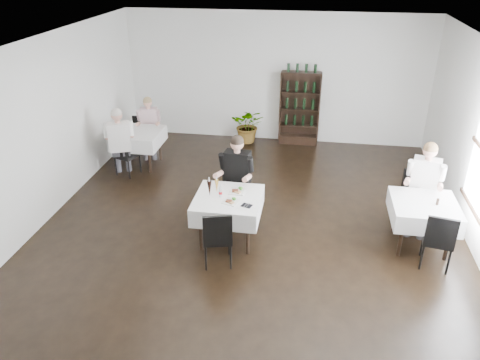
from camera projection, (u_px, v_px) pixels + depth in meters
name	position (u px, v px, depth m)	size (l,w,h in m)	color
room_shell	(247.00, 155.00, 6.90)	(9.00, 9.00, 9.00)	black
wine_shelf	(300.00, 109.00, 10.91)	(0.90, 0.28, 1.75)	black
main_table	(228.00, 205.00, 7.34)	(1.03, 1.03, 0.77)	black
left_table	(138.00, 138.00, 9.88)	(0.98, 0.98, 0.77)	black
right_table	(424.00, 211.00, 7.17)	(0.98, 0.98, 0.77)	black
potted_tree	(248.00, 125.00, 11.17)	(0.77, 0.66, 0.85)	#21551D
main_chair_far	(231.00, 190.00, 7.97)	(0.52, 0.53, 0.94)	black
main_chair_near	(218.00, 236.00, 6.75)	(0.51, 0.51, 0.91)	black
left_chair_far	(141.00, 133.00, 10.47)	(0.45, 0.45, 0.87)	black
left_chair_near	(124.00, 153.00, 9.48)	(0.51, 0.52, 0.88)	black
right_chair_far	(417.00, 194.00, 7.79)	(0.55, 0.56, 0.98)	black
right_chair_near	(439.00, 238.00, 6.69)	(0.49, 0.49, 0.91)	black
diner_main	(236.00, 173.00, 7.75)	(0.61, 0.62, 1.53)	#403F47
diner_left_far	(149.00, 123.00, 10.29)	(0.55, 0.58, 1.34)	#403F47
diner_left_near	(120.00, 138.00, 9.23)	(0.66, 0.70, 1.50)	#403F47
diner_right_far	(424.00, 181.00, 7.49)	(0.64, 0.68, 1.53)	#403F47
plate_far	(237.00, 191.00, 7.41)	(0.25, 0.25, 0.08)	white
plate_near	(231.00, 201.00, 7.11)	(0.28, 0.28, 0.07)	white
pilsner_dark	(209.00, 188.00, 7.24)	(0.07, 0.07, 0.32)	black
pilsner_lager	(217.00, 186.00, 7.35)	(0.06, 0.06, 0.28)	#BA882F
coke_bottle	(221.00, 192.00, 7.23)	(0.05, 0.05, 0.21)	silver
napkin_cutlery	(247.00, 205.00, 7.02)	(0.18, 0.17, 0.02)	black
pepper_mill	(438.00, 202.00, 7.03)	(0.04, 0.04, 0.10)	black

